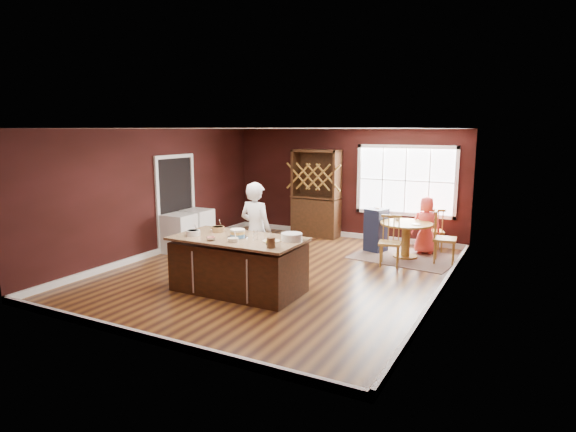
% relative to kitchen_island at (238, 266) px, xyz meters
% --- Properties ---
extents(room_shell, '(7.00, 7.00, 7.00)m').
position_rel_kitchen_island_xyz_m(room_shell, '(0.07, 1.26, 0.91)').
color(room_shell, brown).
rests_on(room_shell, ground).
extents(window, '(2.36, 0.10, 1.66)m').
position_rel_kitchen_island_xyz_m(window, '(1.57, 4.73, 1.06)').
color(window, white).
rests_on(window, room_shell).
extents(doorway, '(0.08, 1.26, 2.13)m').
position_rel_kitchen_island_xyz_m(doorway, '(-2.90, 1.86, 0.59)').
color(doorway, white).
rests_on(doorway, room_shell).
extents(kitchen_island, '(2.19, 1.15, 0.92)m').
position_rel_kitchen_island_xyz_m(kitchen_island, '(0.00, 0.00, 0.00)').
color(kitchen_island, black).
rests_on(kitchen_island, ground).
extents(dining_table, '(1.09, 1.09, 0.75)m').
position_rel_kitchen_island_xyz_m(dining_table, '(1.94, 3.46, 0.10)').
color(dining_table, brown).
rests_on(dining_table, ground).
extents(baker, '(0.69, 0.49, 1.78)m').
position_rel_kitchen_island_xyz_m(baker, '(-0.07, 0.69, 0.45)').
color(baker, silver).
rests_on(baker, ground).
extents(layer_cake, '(0.35, 0.35, 0.14)m').
position_rel_kitchen_island_xyz_m(layer_cake, '(-0.01, 0.00, 0.55)').
color(layer_cake, white).
rests_on(layer_cake, kitchen_island).
extents(bowl_blue, '(0.24, 0.24, 0.09)m').
position_rel_kitchen_island_xyz_m(bowl_blue, '(-0.76, -0.22, 0.53)').
color(bowl_blue, white).
rests_on(bowl_blue, kitchen_island).
extents(bowl_yellow, '(0.24, 0.24, 0.09)m').
position_rel_kitchen_island_xyz_m(bowl_yellow, '(-0.57, 0.23, 0.53)').
color(bowl_yellow, tan).
rests_on(bowl_yellow, kitchen_island).
extents(bowl_pink, '(0.15, 0.15, 0.06)m').
position_rel_kitchen_island_xyz_m(bowl_pink, '(-0.28, -0.37, 0.51)').
color(bowl_pink, white).
rests_on(bowl_pink, kitchen_island).
extents(bowl_olive, '(0.17, 0.17, 0.06)m').
position_rel_kitchen_island_xyz_m(bowl_olive, '(0.10, -0.30, 0.51)').
color(bowl_olive, beige).
rests_on(bowl_olive, kitchen_island).
extents(drinking_glass, '(0.08, 0.08, 0.16)m').
position_rel_kitchen_island_xyz_m(drinking_glass, '(0.34, 0.01, 0.56)').
color(drinking_glass, silver).
rests_on(drinking_glass, kitchen_island).
extents(dinner_plate, '(0.28, 0.28, 0.02)m').
position_rel_kitchen_island_xyz_m(dinner_plate, '(0.64, -0.00, 0.49)').
color(dinner_plate, '#FBECCC').
rests_on(dinner_plate, kitchen_island).
extents(white_tub, '(0.34, 0.34, 0.12)m').
position_rel_kitchen_island_xyz_m(white_tub, '(0.88, 0.24, 0.54)').
color(white_tub, silver).
rests_on(white_tub, kitchen_island).
extents(stoneware_crock, '(0.13, 0.13, 0.16)m').
position_rel_kitchen_island_xyz_m(stoneware_crock, '(0.83, -0.34, 0.56)').
color(stoneware_crock, brown).
rests_on(stoneware_crock, kitchen_island).
extents(toy_figurine, '(0.04, 0.04, 0.07)m').
position_rel_kitchen_island_xyz_m(toy_figurine, '(0.68, -0.21, 0.52)').
color(toy_figurine, yellow).
rests_on(toy_figurine, kitchen_island).
extents(rug, '(2.26, 1.85, 0.01)m').
position_rel_kitchen_island_xyz_m(rug, '(1.94, 3.46, -0.43)').
color(rug, brown).
rests_on(rug, ground).
extents(chair_east, '(0.48, 0.50, 1.10)m').
position_rel_kitchen_island_xyz_m(chair_east, '(2.75, 3.39, 0.11)').
color(chair_east, brown).
rests_on(chair_east, ground).
extents(chair_south, '(0.50, 0.48, 1.01)m').
position_rel_kitchen_island_xyz_m(chair_south, '(1.82, 2.68, 0.07)').
color(chair_south, olive).
rests_on(chair_south, ground).
extents(chair_north, '(0.54, 0.53, 0.99)m').
position_rel_kitchen_island_xyz_m(chair_north, '(2.35, 4.27, 0.06)').
color(chair_north, brown).
rests_on(chair_north, ground).
extents(seated_woman, '(0.69, 0.53, 1.26)m').
position_rel_kitchen_island_xyz_m(seated_woman, '(2.24, 3.98, 0.19)').
color(seated_woman, '#EF4947').
rests_on(seated_woman, ground).
extents(high_chair, '(0.51, 0.51, 1.00)m').
position_rel_kitchen_island_xyz_m(high_chair, '(1.22, 3.68, 0.06)').
color(high_chair, '#151B35').
rests_on(high_chair, ground).
extents(toddler, '(0.18, 0.14, 0.26)m').
position_rel_kitchen_island_xyz_m(toddler, '(1.19, 3.81, 0.37)').
color(toddler, '#8CA5BF').
rests_on(toddler, high_chair).
extents(table_plate, '(0.19, 0.19, 0.01)m').
position_rel_kitchen_island_xyz_m(table_plate, '(2.17, 3.35, 0.32)').
color(table_plate, beige).
rests_on(table_plate, dining_table).
extents(table_cup, '(0.15, 0.15, 0.09)m').
position_rel_kitchen_island_xyz_m(table_cup, '(1.69, 3.64, 0.36)').
color(table_cup, silver).
rests_on(table_cup, dining_table).
extents(hutch, '(1.19, 0.50, 2.19)m').
position_rel_kitchen_island_xyz_m(hutch, '(-0.61, 4.48, 0.66)').
color(hutch, black).
rests_on(hutch, ground).
extents(washer, '(0.59, 0.57, 0.86)m').
position_rel_kitchen_island_xyz_m(washer, '(-2.57, 1.54, -0.01)').
color(washer, silver).
rests_on(washer, ground).
extents(dryer, '(0.60, 0.58, 0.87)m').
position_rel_kitchen_island_xyz_m(dryer, '(-2.57, 2.18, -0.01)').
color(dryer, white).
rests_on(dryer, ground).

